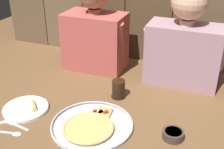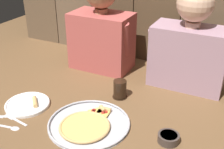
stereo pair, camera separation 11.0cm
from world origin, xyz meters
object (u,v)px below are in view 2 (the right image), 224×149
(dinner_plate, at_px, (28,104))
(pizza_tray, at_px, (88,124))
(dipping_bowl, at_px, (169,138))
(drinking_glass, at_px, (120,89))
(diner_left, at_px, (101,28))
(diner_right, at_px, (190,42))

(dinner_plate, bearing_deg, pizza_tray, -1.10)
(dipping_bowl, bearing_deg, pizza_tray, -171.16)
(drinking_glass, relative_size, diner_left, 0.17)
(dipping_bowl, relative_size, diner_right, 0.16)
(pizza_tray, height_order, dipping_bowl, dipping_bowl)
(drinking_glass, bearing_deg, pizza_tray, -94.98)
(drinking_glass, distance_m, diner_left, 0.45)
(pizza_tray, distance_m, diner_left, 0.69)
(drinking_glass, bearing_deg, dipping_bowl, -35.02)
(diner_left, bearing_deg, diner_right, 0.02)
(pizza_tray, bearing_deg, dipping_bowl, 8.84)
(dinner_plate, height_order, diner_left, diner_left)
(diner_right, bearing_deg, drinking_glass, -133.75)
(drinking_glass, xyz_separation_m, diner_right, (0.28, 0.30, 0.22))
(dipping_bowl, height_order, diner_right, diner_right)
(diner_left, bearing_deg, drinking_glass, -47.97)
(dinner_plate, relative_size, diner_left, 0.39)
(diner_left, relative_size, diner_right, 1.01)
(dinner_plate, height_order, dipping_bowl, dipping_bowl)
(dinner_plate, bearing_deg, diner_left, 77.95)
(dinner_plate, relative_size, diner_right, 0.39)
(dinner_plate, xyz_separation_m, diner_left, (0.12, 0.59, 0.26))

